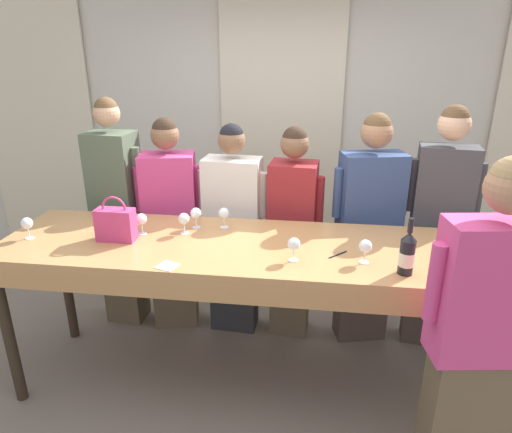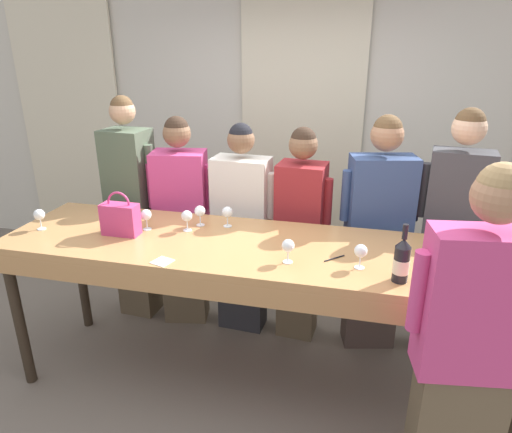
# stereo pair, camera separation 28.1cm
# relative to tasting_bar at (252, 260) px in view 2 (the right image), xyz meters

# --- Properties ---
(ground_plane) EXTENTS (18.00, 18.00, 0.00)m
(ground_plane) POSITION_rel_tasting_bar_xyz_m (0.00, 0.03, -0.95)
(ground_plane) COLOR #70665B
(wall_back) EXTENTS (12.00, 0.06, 2.80)m
(wall_back) POSITION_rel_tasting_bar_xyz_m (0.00, 2.03, 0.45)
(wall_back) COLOR beige
(wall_back) RESTS_ON ground_plane
(curtain_panel_left) EXTENTS (1.17, 0.03, 2.69)m
(curtain_panel_left) POSITION_rel_tasting_bar_xyz_m (-2.52, 1.96, 0.39)
(curtain_panel_left) COLOR beige
(curtain_panel_left) RESTS_ON ground_plane
(curtain_panel_center) EXTENTS (1.17, 0.03, 2.69)m
(curtain_panel_center) POSITION_rel_tasting_bar_xyz_m (0.00, 1.96, 0.39)
(curtain_panel_center) COLOR beige
(curtain_panel_center) RESTS_ON ground_plane
(tasting_bar) EXTENTS (3.16, 0.84, 1.05)m
(tasting_bar) POSITION_rel_tasting_bar_xyz_m (0.00, 0.00, 0.00)
(tasting_bar) COLOR #B27F4C
(tasting_bar) RESTS_ON ground_plane
(wine_bottle) EXTENTS (0.08, 0.08, 0.32)m
(wine_bottle) POSITION_rel_tasting_bar_xyz_m (0.85, -0.24, 0.21)
(wine_bottle) COLOR black
(wine_bottle) RESTS_ON tasting_bar
(handbag) EXTENTS (0.23, 0.11, 0.29)m
(handbag) POSITION_rel_tasting_bar_xyz_m (-0.86, -0.02, 0.20)
(handbag) COLOR #C63870
(handbag) RESTS_ON tasting_bar
(wine_glass_front_left) EXTENTS (0.07, 0.07, 0.14)m
(wine_glass_front_left) POSITION_rel_tasting_bar_xyz_m (-0.42, 0.24, 0.19)
(wine_glass_front_left) COLOR white
(wine_glass_front_left) RESTS_ON tasting_bar
(wine_glass_front_mid) EXTENTS (0.07, 0.07, 0.14)m
(wine_glass_front_mid) POSITION_rel_tasting_bar_xyz_m (-0.23, 0.27, 0.19)
(wine_glass_front_mid) COLOR white
(wine_glass_front_mid) RESTS_ON tasting_bar
(wine_glass_front_right) EXTENTS (0.07, 0.07, 0.14)m
(wine_glass_front_right) POSITION_rel_tasting_bar_xyz_m (-0.74, 0.09, 0.19)
(wine_glass_front_right) COLOR white
(wine_glass_front_right) RESTS_ON tasting_bar
(wine_glass_center_left) EXTENTS (0.07, 0.07, 0.14)m
(wine_glass_center_left) POSITION_rel_tasting_bar_xyz_m (0.64, -0.14, 0.19)
(wine_glass_center_left) COLOR white
(wine_glass_center_left) RESTS_ON tasting_bar
(wine_glass_center_right) EXTENTS (0.07, 0.07, 0.14)m
(wine_glass_center_right) POSITION_rel_tasting_bar_xyz_m (-0.47, 0.14, 0.19)
(wine_glass_center_right) COLOR white
(wine_glass_center_right) RESTS_ON tasting_bar
(wine_glass_back_left) EXTENTS (0.07, 0.07, 0.14)m
(wine_glass_back_left) POSITION_rel_tasting_bar_xyz_m (-1.42, -0.07, 0.19)
(wine_glass_back_left) COLOR white
(wine_glass_back_left) RESTS_ON tasting_bar
(wine_glass_back_mid) EXTENTS (0.07, 0.07, 0.14)m
(wine_glass_back_mid) POSITION_rel_tasting_bar_xyz_m (1.27, 0.16, 0.19)
(wine_glass_back_mid) COLOR white
(wine_glass_back_mid) RESTS_ON tasting_bar
(wine_glass_back_right) EXTENTS (0.07, 0.07, 0.14)m
(wine_glass_back_right) POSITION_rel_tasting_bar_xyz_m (0.25, -0.16, 0.19)
(wine_glass_back_right) COLOR white
(wine_glass_back_right) RESTS_ON tasting_bar
(napkin) EXTENTS (0.13, 0.13, 0.00)m
(napkin) POSITION_rel_tasting_bar_xyz_m (-0.44, -0.33, 0.10)
(napkin) COLOR white
(napkin) RESTS_ON tasting_bar
(pen) EXTENTS (0.11, 0.11, 0.01)m
(pen) POSITION_rel_tasting_bar_xyz_m (0.50, -0.06, 0.10)
(pen) COLOR black
(pen) RESTS_ON tasting_bar
(guest_olive_jacket) EXTENTS (0.46, 0.30, 1.84)m
(guest_olive_jacket) POSITION_rel_tasting_bar_xyz_m (-1.17, 0.69, -0.01)
(guest_olive_jacket) COLOR brown
(guest_olive_jacket) RESTS_ON ground_plane
(guest_pink_top) EXTENTS (0.52, 0.35, 1.70)m
(guest_pink_top) POSITION_rel_tasting_bar_xyz_m (-0.74, 0.69, -0.09)
(guest_pink_top) COLOR brown
(guest_pink_top) RESTS_ON ground_plane
(guest_cream_sweater) EXTENTS (0.54, 0.27, 1.67)m
(guest_cream_sweater) POSITION_rel_tasting_bar_xyz_m (-0.25, 0.69, -0.10)
(guest_cream_sweater) COLOR #28282D
(guest_cream_sweater) RESTS_ON ground_plane
(guest_striped_shirt) EXTENTS (0.46, 0.30, 1.66)m
(guest_striped_shirt) POSITION_rel_tasting_bar_xyz_m (0.20, 0.69, -0.10)
(guest_striped_shirt) COLOR brown
(guest_striped_shirt) RESTS_ON ground_plane
(guest_navy_coat) EXTENTS (0.55, 0.34, 1.76)m
(guest_navy_coat) POSITION_rel_tasting_bar_xyz_m (0.75, 0.69, -0.04)
(guest_navy_coat) COLOR #473833
(guest_navy_coat) RESTS_ON ground_plane
(guest_beige_cap) EXTENTS (0.51, 0.26, 1.82)m
(guest_beige_cap) POSITION_rel_tasting_bar_xyz_m (1.25, 0.69, 0.01)
(guest_beige_cap) COLOR #473833
(guest_beige_cap) RESTS_ON ground_plane
(host_pouring) EXTENTS (0.57, 0.27, 1.79)m
(host_pouring) POSITION_rel_tasting_bar_xyz_m (1.13, -0.62, -0.02)
(host_pouring) COLOR brown
(host_pouring) RESTS_ON ground_plane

